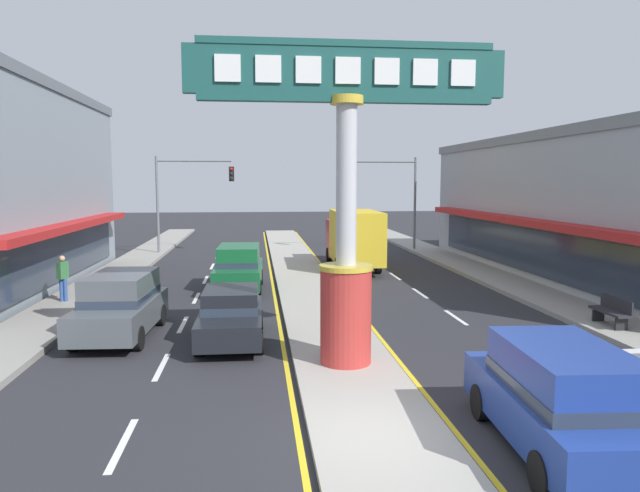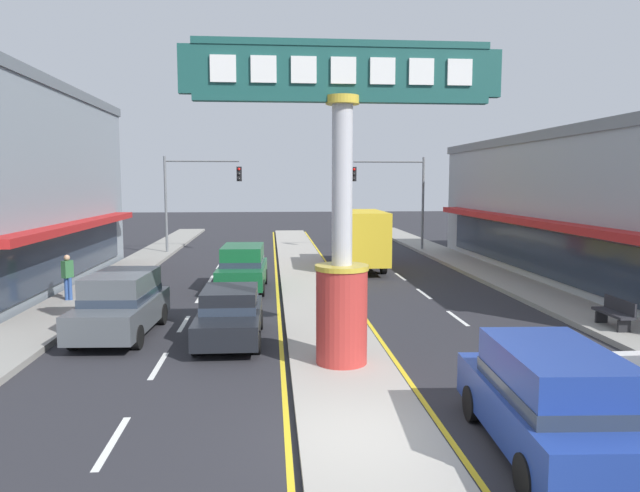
# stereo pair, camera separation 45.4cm
# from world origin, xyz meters

# --- Properties ---
(ground_plane) EXTENTS (160.00, 160.00, 0.00)m
(ground_plane) POSITION_xyz_m (0.00, 0.00, 0.00)
(ground_plane) COLOR #28282D
(median_strip) EXTENTS (2.56, 52.00, 0.14)m
(median_strip) POSITION_xyz_m (0.00, 18.00, 0.07)
(median_strip) COLOR #A39E93
(median_strip) RESTS_ON ground
(sidewalk_left) EXTENTS (2.34, 60.00, 0.18)m
(sidewalk_left) POSITION_xyz_m (-9.05, 16.00, 0.09)
(sidewalk_left) COLOR gray
(sidewalk_left) RESTS_ON ground
(sidewalk_right) EXTENTS (2.34, 60.00, 0.18)m
(sidewalk_right) POSITION_xyz_m (9.05, 16.00, 0.09)
(sidewalk_right) COLOR gray
(sidewalk_right) RESTS_ON ground
(lane_markings) EXTENTS (9.30, 52.00, 0.01)m
(lane_markings) POSITION_xyz_m (-0.00, 16.65, 0.00)
(lane_markings) COLOR silver
(lane_markings) RESTS_ON ground
(district_sign) EXTENTS (7.64, 1.33, 7.78)m
(district_sign) POSITION_xyz_m (-0.00, 4.22, 3.96)
(district_sign) COLOR #B7332D
(district_sign) RESTS_ON median_strip
(storefront_right) EXTENTS (9.12, 24.55, 6.88)m
(storefront_right) POSITION_xyz_m (14.24, 16.67, 3.44)
(storefront_right) COLOR #999EA3
(storefront_right) RESTS_ON ground
(traffic_light_left_side) EXTENTS (4.86, 0.46, 6.20)m
(traffic_light_left_side) POSITION_xyz_m (-6.51, 27.77, 4.25)
(traffic_light_left_side) COLOR slate
(traffic_light_left_side) RESTS_ON ground
(traffic_light_right_side) EXTENTS (4.86, 0.46, 6.20)m
(traffic_light_right_side) POSITION_xyz_m (6.51, 27.99, 4.25)
(traffic_light_right_side) COLOR slate
(traffic_light_right_side) RESTS_ON ground
(sedan_near_right_lane) EXTENTS (1.87, 4.32, 1.53)m
(sedan_near_right_lane) POSITION_xyz_m (-2.93, 7.02, 0.79)
(sedan_near_right_lane) COLOR black
(sedan_near_right_lane) RESTS_ON ground
(box_truck_far_right_lane) EXTENTS (2.29, 6.92, 3.12)m
(box_truck_far_right_lane) POSITION_xyz_m (2.92, 20.55, 1.69)
(box_truck_far_right_lane) COLOR maroon
(box_truck_far_right_lane) RESTS_ON ground
(suv_near_left_lane) EXTENTS (2.17, 4.70, 1.90)m
(suv_near_left_lane) POSITION_xyz_m (-6.22, 7.89, 0.98)
(suv_near_left_lane) COLOR #4C5156
(suv_near_left_lane) RESTS_ON ground
(suv_mid_left_lane) EXTENTS (2.09, 4.66, 1.90)m
(suv_mid_left_lane) POSITION_xyz_m (-2.93, 15.16, 0.98)
(suv_mid_left_lane) COLOR #14562D
(suv_mid_left_lane) RESTS_ON ground
(suv_kerb_right) EXTENTS (2.18, 4.71, 1.90)m
(suv_kerb_right) POSITION_xyz_m (2.92, -0.75, 0.98)
(suv_kerb_right) COLOR navy
(suv_kerb_right) RESTS_ON ground
(street_bench) EXTENTS (0.48, 1.60, 0.88)m
(street_bench) POSITION_xyz_m (8.75, 6.89, 0.65)
(street_bench) COLOR #232328
(street_bench) RESTS_ON sidewalk_right
(pedestrian_near_kerb) EXTENTS (0.38, 0.46, 1.71)m
(pedestrian_near_kerb) POSITION_xyz_m (-9.34, 12.62, 1.15)
(pedestrian_near_kerb) COLOR #2D4C8C
(pedestrian_near_kerb) RESTS_ON sidewalk_left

